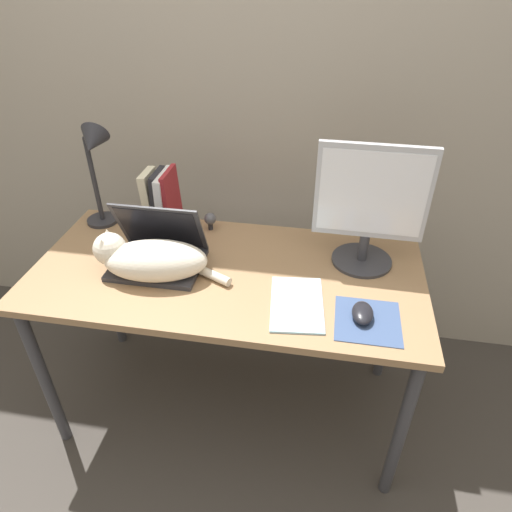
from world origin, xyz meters
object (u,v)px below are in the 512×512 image
at_px(desk_lamp, 94,160).
at_px(book_row, 162,200).
at_px(webcam, 210,219).
at_px(computer_mouse, 363,313).
at_px(notepad, 297,304).
at_px(external_monitor, 370,206).
at_px(laptop, 158,253).
at_px(cat, 149,259).

bearing_deg(desk_lamp, book_row, 8.63).
xyz_separation_m(desk_lamp, webcam, (0.43, 0.05, -0.25)).
height_order(computer_mouse, notepad, computer_mouse).
xyz_separation_m(notepad, webcam, (-0.40, 0.42, 0.04)).
height_order(book_row, webcam, book_row).
relative_size(external_monitor, webcam, 6.12).
bearing_deg(webcam, book_row, -176.83).
bearing_deg(computer_mouse, laptop, 166.57).
bearing_deg(notepad, external_monitor, 53.43).
height_order(desk_lamp, webcam, desk_lamp).
xyz_separation_m(cat, computer_mouse, (0.74, -0.10, -0.05)).
bearing_deg(desk_lamp, notepad, -23.99).
bearing_deg(computer_mouse, external_monitor, 89.38).
bearing_deg(external_monitor, cat, -163.71).
distance_m(book_row, desk_lamp, 0.30).
bearing_deg(notepad, book_row, 145.66).
xyz_separation_m(computer_mouse, webcam, (-0.61, 0.45, 0.03)).
relative_size(external_monitor, notepad, 1.57).
bearing_deg(book_row, external_monitor, -8.36).
height_order(laptop, book_row, book_row).
distance_m(external_monitor, webcam, 0.66).
xyz_separation_m(book_row, desk_lamp, (-0.24, -0.04, 0.17)).
height_order(cat, notepad, cat).
relative_size(computer_mouse, webcam, 1.45).
relative_size(cat, desk_lamp, 1.12).
bearing_deg(desk_lamp, computer_mouse, -20.92).
bearing_deg(desk_lamp, laptop, -36.01).
distance_m(laptop, notepad, 0.55).
xyz_separation_m(external_monitor, notepad, (-0.21, -0.29, -0.23)).
relative_size(laptop, cat, 0.65).
distance_m(desk_lamp, notepad, 0.96).
relative_size(book_row, desk_lamp, 0.57).
relative_size(cat, webcam, 6.63).
distance_m(desk_lamp, webcam, 0.50).
bearing_deg(cat, computer_mouse, -7.68).
xyz_separation_m(laptop, external_monitor, (0.74, 0.14, 0.19)).
bearing_deg(laptop, cat, -90.98).
distance_m(cat, computer_mouse, 0.75).
bearing_deg(webcam, notepad, -46.21).
xyz_separation_m(laptop, book_row, (-0.07, 0.26, 0.08)).
distance_m(laptop, desk_lamp, 0.45).
xyz_separation_m(laptop, computer_mouse, (0.74, -0.18, -0.03)).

